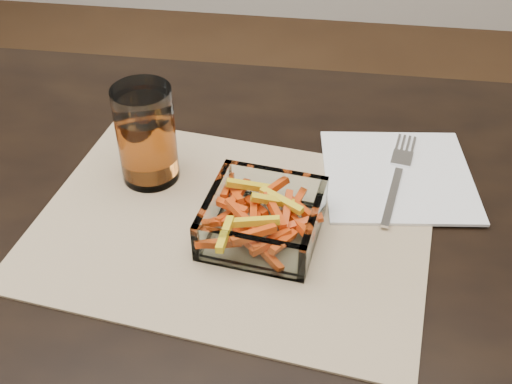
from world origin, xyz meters
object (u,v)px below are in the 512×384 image
at_px(glass_bowl, 263,220).
at_px(tumbler, 147,138).
at_px(fork, 398,174).
at_px(dining_table, 193,317).

relative_size(glass_bowl, tumbler, 1.11).
xyz_separation_m(tumbler, fork, (0.31, 0.04, -0.05)).
relative_size(glass_bowl, fork, 0.74).
bearing_deg(tumbler, dining_table, -61.26).
distance_m(dining_table, tumbler, 0.22).
relative_size(tumbler, fork, 0.66).
bearing_deg(fork, glass_bowl, -131.10).
bearing_deg(glass_bowl, fork, 38.72).
bearing_deg(glass_bowl, dining_table, -141.44).
bearing_deg(glass_bowl, tumbler, 150.70).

